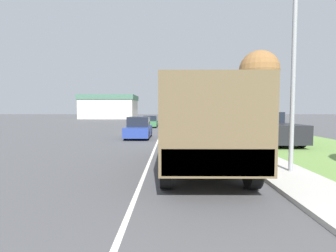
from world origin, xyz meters
name	(u,v)px	position (x,y,z in m)	size (l,w,h in m)	color
ground_plane	(165,124)	(0.00, 40.00, 0.00)	(180.00, 180.00, 0.00)	#4C4C4F
lane_centre_stripe	(165,124)	(0.00, 40.00, 0.00)	(0.12, 120.00, 0.00)	silver
sidewalk_right	(195,124)	(4.50, 40.00, 0.06)	(1.80, 120.00, 0.12)	beige
grass_strip_right	(225,124)	(8.90, 40.00, 0.01)	(7.00, 120.00, 0.02)	#6B9347
military_truck	(200,123)	(1.88, 10.43, 1.66)	(2.60, 7.17, 2.96)	#474C38
car_nearest_ahead	(139,129)	(-1.50, 20.77, 0.71)	(1.75, 3.98, 1.59)	navy
car_second_ahead	(150,122)	(-1.61, 33.65, 0.64)	(1.75, 4.67, 1.40)	#336B3D
car_third_ahead	(178,118)	(2.09, 44.83, 0.69)	(1.93, 4.14, 1.53)	silver
pickup_truck	(271,129)	(7.23, 17.95, 0.92)	(2.03, 5.52, 1.94)	black
lamp_post	(286,56)	(4.52, 9.79, 3.82)	(1.69, 0.24, 6.10)	gray
tree_mid_right	(259,71)	(8.19, 23.26, 5.33)	(3.27, 3.27, 6.97)	brown
tree_far_right	(221,87)	(7.79, 37.47, 5.17)	(3.59, 3.59, 6.97)	#4C3D2D
building_distant	(110,107)	(-14.01, 65.40, 2.85)	(13.00, 10.34, 5.63)	beige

